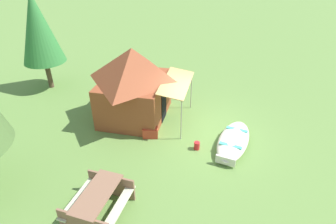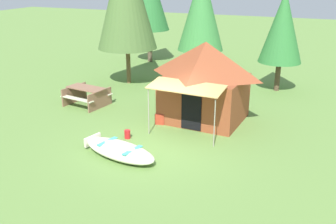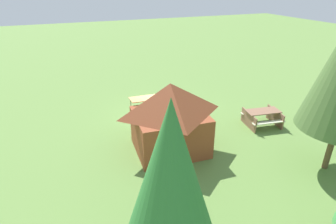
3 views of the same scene
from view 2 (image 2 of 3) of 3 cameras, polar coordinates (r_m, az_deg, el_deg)
The scene contains 8 objects.
ground_plane at distance 12.81m, azimuth -1.66°, elevation -4.93°, with size 80.00×80.00×0.00m, color olive.
beached_rowboat at distance 12.09m, azimuth -7.20°, elevation -5.60°, with size 2.84×1.68×0.40m.
canvas_cabin_tent at distance 14.58m, azimuth 5.45°, elevation 4.69°, with size 3.28×3.79×3.02m.
picnic_table at distance 16.79m, azimuth -11.93°, elevation 2.58°, with size 1.86×1.69×0.79m.
cooler_box at distance 14.63m, azimuth -1.03°, elevation -0.79°, with size 0.57×0.35×0.40m, color #B13723.
fuel_can at distance 13.34m, azimuth -6.03°, elevation -3.29°, with size 0.21×0.21×0.30m, color red.
pine_tree_back_right at distance 18.76m, azimuth 16.58°, elevation 11.99°, with size 2.00×2.00×4.69m.
pine_tree_far_center at distance 21.84m, azimuth 4.94°, elevation 14.90°, with size 2.56×2.56×5.69m.
Camera 2 is at (4.82, -10.56, 5.43)m, focal length 41.23 mm.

